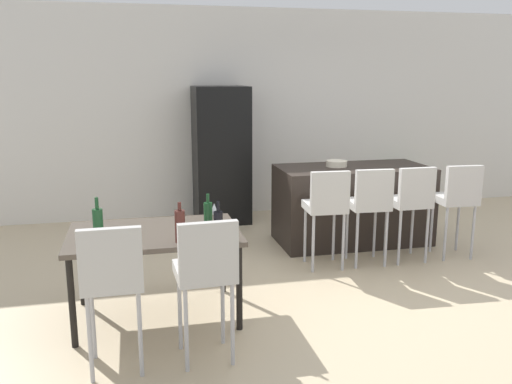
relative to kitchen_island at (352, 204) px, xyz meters
The scene contains 18 objects.
ground_plane 1.23m from the kitchen_island, 112.51° to the right, with size 10.00×10.00×0.00m, color #C6B28E.
back_wall 2.06m from the kitchen_island, 104.00° to the left, with size 10.00×0.12×2.90m, color silver.
kitchen_island is the anchor object (origin of this frame).
bar_chair_left 1.06m from the kitchen_island, 128.03° to the right, with size 0.42×0.42×1.05m.
bar_chair_middle 0.86m from the kitchen_island, 100.89° to the right, with size 0.43×0.43×1.05m.
bar_chair_right 0.90m from the kitchen_island, 68.66° to the right, with size 0.40×0.40×1.05m.
bar_chair_far 1.22m from the kitchen_island, 42.92° to the right, with size 0.43×0.43×1.05m.
dining_table 2.89m from the kitchen_island, 146.70° to the right, with size 1.37×0.90×0.74m.
dining_chair_near 3.63m from the kitchen_island, 138.62° to the right, with size 0.40×0.40×1.05m.
dining_chair_far 3.19m from the kitchen_island, 131.21° to the right, with size 0.42×0.42×1.05m.
wine_bottle_middle 2.68m from the kitchen_island, 136.40° to the right, with size 0.07×0.07×0.28m.
wine_bottle_near 2.96m from the kitchen_island, 139.39° to the right, with size 0.08×0.08×0.31m.
wine_bottle_far 3.36m from the kitchen_island, 148.00° to the right, with size 0.08×0.08×0.35m.
wine_bottle_left 2.66m from the kitchen_island, 138.93° to the right, with size 0.07×0.07×0.33m.
wine_glass_right 2.41m from the kitchen_island, 142.78° to the right, with size 0.07×0.07×0.17m.
refrigerator 1.95m from the kitchen_island, 136.46° to the left, with size 0.72×0.68×1.84m, color black.
fruit_bowl 0.53m from the kitchen_island, 161.29° to the left, with size 0.25×0.25×0.07m, color beige.
potted_plant 1.92m from the kitchen_island, 42.61° to the left, with size 0.42×0.42×0.62m.
Camera 1 is at (-2.11, -4.79, 1.99)m, focal length 37.60 mm.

